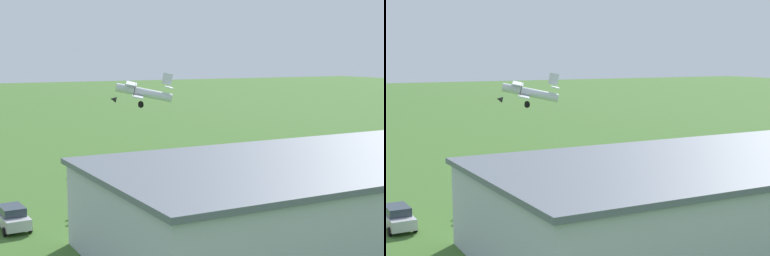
% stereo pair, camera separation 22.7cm
% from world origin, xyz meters
% --- Properties ---
extents(ground_plane, '(400.00, 400.00, 0.00)m').
position_xyz_m(ground_plane, '(0.00, 0.00, 0.00)').
color(ground_plane, '#3D6628').
extents(hangar, '(37.95, 17.22, 5.79)m').
position_xyz_m(hangar, '(4.93, 34.22, 2.90)').
color(hangar, '#B7BCC6').
rests_on(hangar, ground_plane).
extents(biplane, '(7.44, 7.74, 4.03)m').
position_xyz_m(biplane, '(7.74, 1.14, 8.17)').
color(biplane, silver).
extents(car_silver, '(2.19, 4.41, 1.70)m').
position_xyz_m(car_silver, '(26.32, 21.92, 0.88)').
color(car_silver, '#B7B7BC').
rests_on(car_silver, ground_plane).
extents(person_crossing_taxiway, '(0.52, 0.52, 1.67)m').
position_xyz_m(person_crossing_taxiway, '(18.83, 19.83, 0.83)').
color(person_crossing_taxiway, navy).
rests_on(person_crossing_taxiway, ground_plane).
extents(person_by_parked_cars, '(0.44, 0.44, 1.60)m').
position_xyz_m(person_by_parked_cars, '(-5.11, 16.92, 0.79)').
color(person_by_parked_cars, orange).
rests_on(person_by_parked_cars, ground_plane).
extents(person_at_fence_line, '(0.51, 0.51, 1.57)m').
position_xyz_m(person_at_fence_line, '(21.37, 21.95, 0.77)').
color(person_at_fence_line, navy).
rests_on(person_at_fence_line, ground_plane).
extents(person_beside_truck, '(0.53, 0.53, 1.58)m').
position_xyz_m(person_beside_truck, '(21.01, 20.63, 0.78)').
color(person_beside_truck, '#3F3F47').
rests_on(person_beside_truck, ground_plane).
extents(person_watching_takeoff, '(0.52, 0.52, 1.58)m').
position_xyz_m(person_watching_takeoff, '(17.38, 16.27, 0.78)').
color(person_watching_takeoff, '#B23333').
rests_on(person_watching_takeoff, ground_plane).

